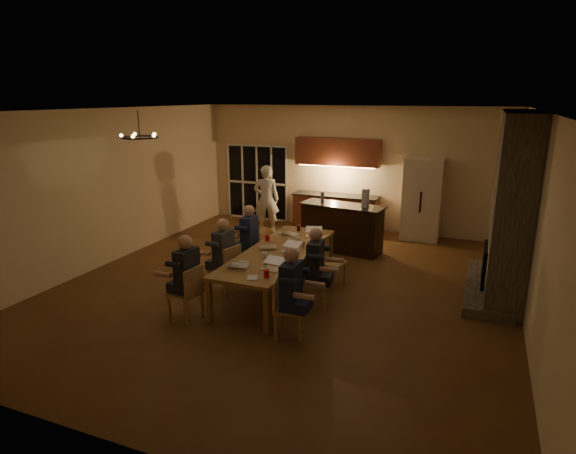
{
  "coord_description": "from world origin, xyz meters",
  "views": [
    {
      "loc": [
        3.17,
        -7.7,
        3.44
      ],
      "look_at": [
        -0.07,
        0.3,
        1.08
      ],
      "focal_mm": 30.0,
      "sensor_mm": 36.0,
      "label": 1
    }
  ],
  "objects_px": {
    "mug_mid": "(298,240)",
    "bar_blender": "(365,198)",
    "chair_right_far": "(332,262)",
    "chair_left_near": "(185,292)",
    "dining_table": "(278,270)",
    "redcup_near": "(266,274)",
    "person_left_mid": "(224,256)",
    "chair_right_mid": "(316,282)",
    "laptop_c": "(268,242)",
    "plate_far": "(315,242)",
    "refrigerator": "(422,199)",
    "person_right_near": "(291,293)",
    "bar_bottle": "(322,197)",
    "mug_front": "(264,255)",
    "can_right": "(303,245)",
    "redcup_far": "(311,229)",
    "can_silver": "(265,261)",
    "chair_left_mid": "(224,269)",
    "redcup_mid": "(267,238)",
    "person_right_mid": "(315,268)",
    "can_cola": "(298,228)",
    "chandelier": "(140,137)",
    "laptop_f": "(314,231)",
    "person_left_far": "(250,239)",
    "laptop_d": "(290,246)",
    "chair_left_far": "(253,251)",
    "bar_island": "(342,228)",
    "laptop_e": "(292,229)",
    "laptop_b": "(271,263)",
    "standing_person": "(266,199)",
    "plate_near": "(288,261)",
    "person_left_near": "(187,277)",
    "mug_back": "(279,235)",
    "plate_left": "(242,263)",
    "laptop_a": "(239,260)",
    "chair_right_near": "(290,307)"
  },
  "relations": [
    {
      "from": "laptop_d",
      "to": "person_left_near",
      "type": "bearing_deg",
      "value": -114.43
    },
    {
      "from": "redcup_near",
      "to": "plate_far",
      "type": "height_order",
      "value": "redcup_near"
    },
    {
      "from": "mug_front",
      "to": "bar_bottle",
      "type": "bearing_deg",
      "value": 90.41
    },
    {
      "from": "person_left_mid",
      "to": "laptop_d",
      "type": "bearing_deg",
      "value": 117.57
    },
    {
      "from": "person_left_near",
      "to": "can_cola",
      "type": "distance_m",
      "value": 3.06
    },
    {
      "from": "laptop_b",
      "to": "bar_bottle",
      "type": "distance_m",
      "value": 3.74
    },
    {
      "from": "refrigerator",
      "to": "person_right_near",
      "type": "xyz_separation_m",
      "value": [
        -1.1,
        -5.87,
        -0.31
      ]
    },
    {
      "from": "mug_mid",
      "to": "redcup_near",
      "type": "height_order",
      "value": "redcup_near"
    },
    {
      "from": "standing_person",
      "to": "laptop_c",
      "type": "height_order",
      "value": "standing_person"
    },
    {
      "from": "can_right",
      "to": "laptop_c",
      "type": "bearing_deg",
      "value": -160.74
    },
    {
      "from": "redcup_mid",
      "to": "chair_right_near",
      "type": "bearing_deg",
      "value": -57.87
    },
    {
      "from": "redcup_near",
      "to": "plate_near",
      "type": "bearing_deg",
      "value": 87.31
    },
    {
      "from": "bar_bottle",
      "to": "mug_front",
      "type": "bearing_deg",
      "value": -89.59
    },
    {
      "from": "laptop_c",
      "to": "mug_mid",
      "type": "height_order",
      "value": "laptop_c"
    },
    {
      "from": "laptop_c",
      "to": "mug_front",
      "type": "height_order",
      "value": "laptop_c"
    },
    {
      "from": "chair_right_near",
      "to": "person_right_mid",
      "type": "bearing_deg",
      "value": -16.14
    },
    {
      "from": "dining_table",
      "to": "can_cola",
      "type": "relative_size",
      "value": 27.65
    },
    {
      "from": "person_right_mid",
      "to": "can_cola",
      "type": "relative_size",
      "value": 11.5
    },
    {
      "from": "person_left_near",
      "to": "mug_front",
      "type": "relative_size",
      "value": 13.8
    },
    {
      "from": "laptop_c",
      "to": "can_silver",
      "type": "height_order",
      "value": "laptop_c"
    },
    {
      "from": "mug_mid",
      "to": "redcup_far",
      "type": "xyz_separation_m",
      "value": [
        0.01,
        0.75,
        0.01
      ]
    },
    {
      "from": "chandelier",
      "to": "redcup_mid",
      "type": "bearing_deg",
      "value": 34.92
    },
    {
      "from": "chair_left_far",
      "to": "person_right_mid",
      "type": "height_order",
      "value": "person_right_mid"
    },
    {
      "from": "person_left_near",
      "to": "mug_back",
      "type": "height_order",
      "value": "person_left_near"
    },
    {
      "from": "chandelier",
      "to": "bar_island",
      "type": "bearing_deg",
      "value": 52.29
    },
    {
      "from": "chair_left_near",
      "to": "mug_mid",
      "type": "distance_m",
      "value": 2.51
    },
    {
      "from": "laptop_e",
      "to": "redcup_mid",
      "type": "distance_m",
      "value": 0.65
    },
    {
      "from": "can_silver",
      "to": "person_right_near",
      "type": "bearing_deg",
      "value": -46.32
    },
    {
      "from": "dining_table",
      "to": "redcup_near",
      "type": "xyz_separation_m",
      "value": [
        0.35,
        -1.27,
        0.44
      ]
    },
    {
      "from": "chair_right_far",
      "to": "chair_left_near",
      "type": "bearing_deg",
      "value": 153.49
    },
    {
      "from": "standing_person",
      "to": "chair_left_near",
      "type": "bearing_deg",
      "value": 76.65
    },
    {
      "from": "laptop_f",
      "to": "redcup_mid",
      "type": "xyz_separation_m",
      "value": [
        -0.74,
        -0.6,
        -0.05
      ]
    },
    {
      "from": "chandelier",
      "to": "mug_back",
      "type": "height_order",
      "value": "chandelier"
    },
    {
      "from": "chair_right_near",
      "to": "laptop_b",
      "type": "bearing_deg",
      "value": 27.9
    },
    {
      "from": "can_silver",
      "to": "refrigerator",
      "type": "bearing_deg",
      "value": 69.54
    },
    {
      "from": "can_silver",
      "to": "can_right",
      "type": "relative_size",
      "value": 1.0
    },
    {
      "from": "mug_front",
      "to": "person_left_far",
      "type": "bearing_deg",
      "value": 127.26
    },
    {
      "from": "laptop_e",
      "to": "redcup_far",
      "type": "height_order",
      "value": "laptop_e"
    },
    {
      "from": "chair_right_mid",
      "to": "plate_left",
      "type": "xyz_separation_m",
      "value": [
        -1.16,
        -0.43,
        0.31
      ]
    },
    {
      "from": "chair_left_far",
      "to": "can_right",
      "type": "height_order",
      "value": "chair_left_far"
    },
    {
      "from": "standing_person",
      "to": "plate_left",
      "type": "relative_size",
      "value": 7.38
    },
    {
      "from": "bar_island",
      "to": "bar_bottle",
      "type": "relative_size",
      "value": 7.84
    },
    {
      "from": "laptop_a",
      "to": "plate_left",
      "type": "height_order",
      "value": "laptop_a"
    },
    {
      "from": "bar_island",
      "to": "bar_blender",
      "type": "height_order",
      "value": "bar_blender"
    },
    {
      "from": "chair_left_mid",
      "to": "redcup_mid",
      "type": "bearing_deg",
      "value": 168.81
    },
    {
      "from": "mug_mid",
      "to": "bar_blender",
      "type": "xyz_separation_m",
      "value": [
        0.81,
        2.0,
        0.48
      ]
    },
    {
      "from": "person_left_mid",
      "to": "chair_right_mid",
      "type": "bearing_deg",
      "value": 95.57
    },
    {
      "from": "laptop_b",
      "to": "bar_blender",
      "type": "xyz_separation_m",
      "value": [
        0.68,
        3.54,
        0.42
      ]
    },
    {
      "from": "dining_table",
      "to": "bar_island",
      "type": "height_order",
      "value": "bar_island"
    },
    {
      "from": "redcup_mid",
      "to": "bar_bottle",
      "type": "relative_size",
      "value": 0.5
    }
  ]
}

